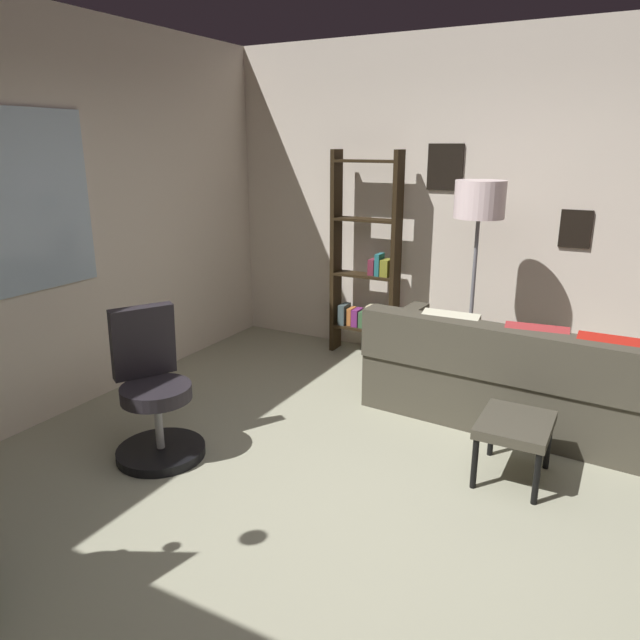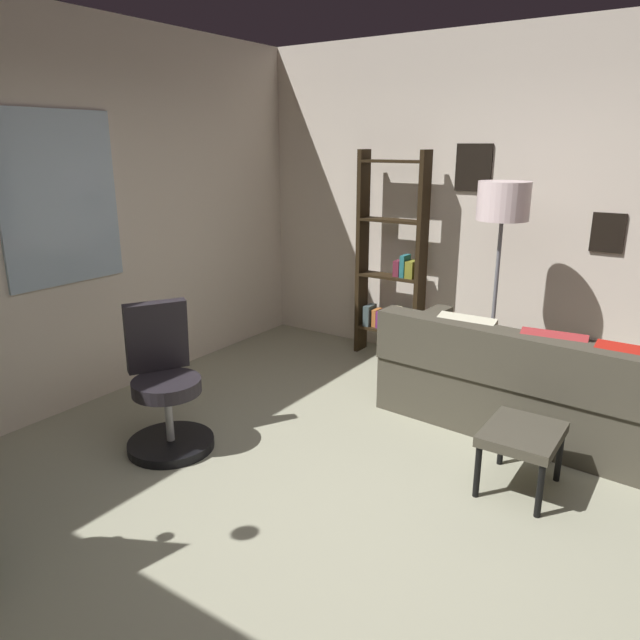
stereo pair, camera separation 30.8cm
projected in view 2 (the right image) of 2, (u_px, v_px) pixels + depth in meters
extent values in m
cube|color=#A4A388|center=(373.00, 540.00, 3.07)|extent=(5.28, 5.26, 0.10)
cube|color=silver|center=(40.00, 221.00, 4.09)|extent=(5.28, 0.10, 2.83)
cube|color=silver|center=(60.00, 199.00, 4.12)|extent=(0.90, 0.03, 1.20)
cube|color=silver|center=(540.00, 210.00, 4.78)|extent=(0.10, 5.26, 2.83)
cube|color=black|center=(474.00, 168.00, 4.94)|extent=(0.02, 0.31, 0.39)
cube|color=black|center=(608.00, 233.00, 4.48)|extent=(0.02, 0.24, 0.30)
cube|color=#464135|center=(535.00, 396.00, 4.19)|extent=(1.08, 2.11, 0.42)
cube|color=#464135|center=(520.00, 361.00, 3.78)|extent=(0.34, 2.06, 0.36)
cube|color=#464135|center=(418.00, 330.00, 4.67)|extent=(0.95, 0.20, 0.20)
cube|color=#B21C13|center=(628.00, 379.00, 3.52)|extent=(0.19, 0.40, 0.42)
cube|color=beige|center=(467.00, 344.00, 4.13)|extent=(0.22, 0.41, 0.42)
cube|color=#9E2D2E|center=(551.00, 362.00, 3.78)|extent=(0.26, 0.42, 0.42)
cube|color=#464135|center=(522.00, 434.00, 3.34)|extent=(0.49, 0.40, 0.06)
cylinder|color=black|center=(540.00, 491.00, 3.13)|extent=(0.04, 0.04, 0.32)
cylinder|color=black|center=(559.00, 457.00, 3.48)|extent=(0.04, 0.04, 0.32)
cylinder|color=black|center=(477.00, 471.00, 3.32)|extent=(0.04, 0.04, 0.32)
cylinder|color=black|center=(502.00, 441.00, 3.66)|extent=(0.04, 0.04, 0.32)
cylinder|color=black|center=(171.00, 444.00, 3.89)|extent=(0.56, 0.56, 0.06)
cylinder|color=#B2B2B7|center=(169.00, 413.00, 3.82)|extent=(0.05, 0.05, 0.38)
cylinder|color=#262127|center=(167.00, 386.00, 3.77)|extent=(0.44, 0.44, 0.09)
cube|color=#262127|center=(157.00, 336.00, 3.85)|extent=(0.40, 0.29, 0.47)
cube|color=black|center=(421.00, 261.00, 5.18)|extent=(0.18, 0.04, 1.88)
cube|color=black|center=(362.00, 254.00, 5.51)|extent=(0.18, 0.04, 1.88)
cube|color=black|center=(388.00, 330.00, 5.54)|extent=(0.18, 0.56, 0.02)
cube|color=black|center=(390.00, 277.00, 5.40)|extent=(0.18, 0.56, 0.02)
cube|color=black|center=(392.00, 221.00, 5.25)|extent=(0.18, 0.56, 0.02)
cube|color=black|center=(394.00, 161.00, 5.10)|extent=(0.18, 0.56, 0.02)
cube|color=maroon|center=(409.00, 323.00, 5.41)|extent=(0.17, 0.06, 0.17)
cube|color=#145482|center=(403.00, 320.00, 5.46)|extent=(0.13, 0.05, 0.21)
cube|color=beige|center=(396.00, 318.00, 5.50)|extent=(0.13, 0.07, 0.21)
cube|color=#3A603B|center=(389.00, 320.00, 5.53)|extent=(0.15, 0.05, 0.15)
cube|color=#72276A|center=(382.00, 319.00, 5.57)|extent=(0.15, 0.06, 0.16)
cube|color=#BC6A30|center=(377.00, 317.00, 5.61)|extent=(0.13, 0.05, 0.16)
cube|color=#405051|center=(370.00, 315.00, 5.63)|extent=(0.16, 0.06, 0.20)
cube|color=olive|center=(412.00, 269.00, 5.28)|extent=(0.14, 0.07, 0.15)
cube|color=#256E73|center=(405.00, 266.00, 5.31)|extent=(0.14, 0.04, 0.20)
cube|color=maroon|center=(399.00, 268.00, 5.36)|extent=(0.13, 0.06, 0.14)
cylinder|color=slate|center=(487.00, 393.00, 4.72)|extent=(0.28, 0.28, 0.03)
cylinder|color=slate|center=(494.00, 309.00, 4.52)|extent=(0.03, 0.03, 1.36)
cylinder|color=white|center=(503.00, 201.00, 4.28)|extent=(0.38, 0.38, 0.28)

